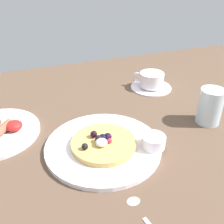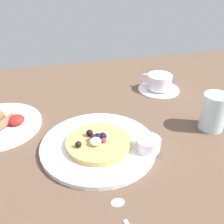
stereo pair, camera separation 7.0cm
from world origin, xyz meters
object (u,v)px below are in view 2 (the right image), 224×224
pancake_plate (98,145)px  water_glass (214,112)px  syrup_ramekin (148,144)px  teaspoon (124,214)px  coffee_saucer (159,89)px  coffee_cup (159,81)px

pancake_plate → water_glass: (0.33, 0.01, 0.05)m
syrup_ramekin → teaspoon: (-0.11, -0.16, -0.03)m
syrup_ramekin → coffee_saucer: (0.17, 0.32, -0.02)m
coffee_cup → teaspoon: (-0.27, -0.48, -0.03)m
teaspoon → pancake_plate: bearing=91.6°
teaspoon → water_glass: bearing=34.3°
coffee_cup → water_glass: 0.27m
pancake_plate → coffee_cup: bearing=44.1°
water_glass → coffee_cup: bearing=100.2°
coffee_saucer → teaspoon: coffee_saucer is taller
coffee_cup → syrup_ramekin: bearing=-117.1°
coffee_saucer → water_glass: bearing=-80.0°
syrup_ramekin → pancake_plate: bearing=154.9°
pancake_plate → teaspoon: size_ratio=2.11×
coffee_cup → water_glass: bearing=-79.8°
coffee_saucer → teaspoon: bearing=-119.7°
teaspoon → water_glass: water_glass is taller
pancake_plate → coffee_saucer: pancake_plate is taller
syrup_ramekin → coffee_saucer: bearing=62.7°
coffee_cup → teaspoon: 0.56m
coffee_saucer → coffee_cup: bearing=141.2°
pancake_plate → syrup_ramekin: (0.11, -0.05, 0.02)m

